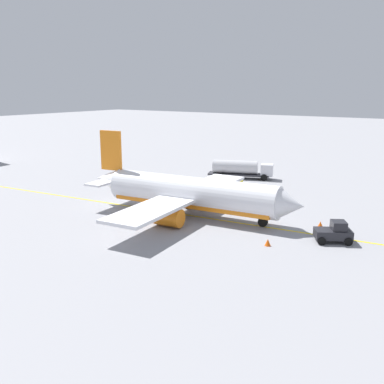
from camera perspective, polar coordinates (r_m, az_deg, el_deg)
name	(u,v)px	position (r m, az deg, el deg)	size (l,w,h in m)	color
ground_plane	(192,216)	(53.77, 0.00, -3.11)	(400.00, 400.00, 0.00)	#939399
airplane	(189,194)	(53.27, -0.43, -0.22)	(28.65, 27.52, 9.85)	white
fuel_tanker	(241,168)	(76.23, 6.40, 3.06)	(11.22, 6.29, 3.15)	#2D2D33
pushback_tug	(334,232)	(46.82, 17.99, -5.02)	(4.12, 3.70, 2.20)	#232328
refueling_worker	(241,184)	(68.14, 6.39, 1.05)	(0.63, 0.59, 1.71)	navy
safety_cone_nose	(320,225)	(51.20, 16.33, -4.08)	(0.67, 0.67, 0.75)	#F2590F
safety_cone_wingtip	(268,242)	(44.36, 9.82, -6.46)	(0.63, 0.63, 0.70)	#F2590F
taxi_line_marking	(192,216)	(53.77, 0.00, -3.11)	(69.96, 0.30, 0.01)	yellow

